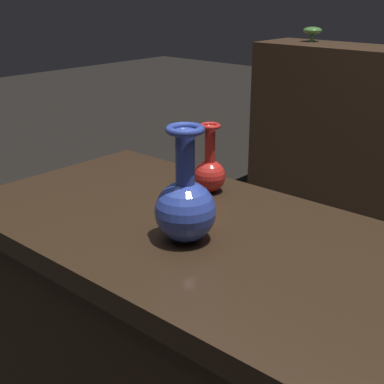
# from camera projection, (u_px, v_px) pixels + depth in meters

# --- Properties ---
(display_plinth) EXTENTS (1.20, 0.64, 0.80)m
(display_plinth) POSITION_uv_depth(u_px,v_px,m) (198.00, 368.00, 1.41)
(display_plinth) COLOR black
(display_plinth) RESTS_ON ground_plane
(vase_centerpiece) EXTENTS (0.13, 0.13, 0.26)m
(vase_centerpiece) POSITION_uv_depth(u_px,v_px,m) (185.00, 204.00, 1.18)
(vase_centerpiece) COLOR #2D429E
(vase_centerpiece) RESTS_ON display_plinth
(vase_tall_behind) EXTENTS (0.09, 0.09, 0.19)m
(vase_tall_behind) POSITION_uv_depth(u_px,v_px,m) (210.00, 171.00, 1.47)
(vase_tall_behind) COLOR red
(vase_tall_behind) RESTS_ON display_plinth
(shelf_vase_far_left) EXTENTS (0.12, 0.12, 0.09)m
(shelf_vase_far_left) POSITION_uv_depth(u_px,v_px,m) (313.00, 31.00, 3.41)
(shelf_vase_far_left) COLOR #477A38
(shelf_vase_far_left) RESTS_ON back_display_shelf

